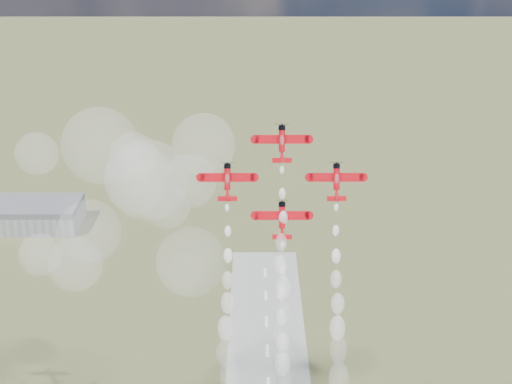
{
  "coord_description": "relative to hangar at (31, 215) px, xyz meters",
  "views": [
    {
      "loc": [
        -4.81,
        -154.35,
        159.12
      ],
      "look_at": [
        -4.45,
        -1.87,
        95.21
      ],
      "focal_mm": 50.0,
      "sensor_mm": 36.0,
      "label": 1
    }
  ],
  "objects": [
    {
      "name": "hangar",
      "position": [
        0.0,
        0.0,
        0.0
      ],
      "size": [
        50.0,
        28.0,
        13.0
      ],
      "color": "gray",
      "rests_on": "ground"
    },
    {
      "name": "smoke_trail_right",
      "position": [
        134.15,
        -198.63,
        53.5
      ],
      "size": [
        5.84,
        21.13,
        43.84
      ],
      "color": "white",
      "rests_on": "plane_right"
    },
    {
      "name": "smoke_trail_lead",
      "position": [
        121.7,
        -194.69,
        61.67
      ],
      "size": [
        5.41,
        20.38,
        43.43
      ],
      "color": "white",
      "rests_on": "plane_lead"
    },
    {
      "name": "plane_lead",
      "position": [
        121.55,
        -178.44,
        99.58
      ],
      "size": [
        12.51,
        5.94,
        8.44
      ],
      "rotation": [
        1.16,
        0.0,
        0.0
      ],
      "color": "#BB0911",
      "rests_on": "ground"
    },
    {
      "name": "smoke_trail_left",
      "position": [
        109.11,
        -198.28,
        53.68
      ],
      "size": [
        5.63,
        20.39,
        43.57
      ],
      "color": "white",
      "rests_on": "plane_left"
    },
    {
      "name": "plane_left",
      "position": [
        108.94,
        -181.97,
        91.49
      ],
      "size": [
        12.51,
        5.94,
        8.44
      ],
      "rotation": [
        1.16,
        0.0,
        0.0
      ],
      "color": "#BB0911",
      "rests_on": "ground"
    },
    {
      "name": "drifted_smoke_cloud",
      "position": [
        83.91,
        -158.34,
        77.25
      ],
      "size": [
        58.77,
        35.62,
        57.76
      ],
      "color": "white",
      "rests_on": "ground"
    },
    {
      "name": "plane_slot",
      "position": [
        121.55,
        -185.5,
        83.4
      ],
      "size": [
        12.51,
        5.94,
        8.44
      ],
      "rotation": [
        1.16,
        0.0,
        0.0
      ],
      "color": "#BB0911",
      "rests_on": "ground"
    },
    {
      "name": "plane_right",
      "position": [
        134.16,
        -181.97,
        91.49
      ],
      "size": [
        12.51,
        5.94,
        8.44
      ],
      "rotation": [
        1.16,
        0.0,
        0.0
      ],
      "color": "#BB0911",
      "rests_on": "ground"
    }
  ]
}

